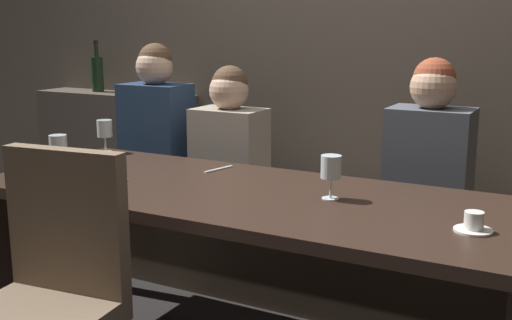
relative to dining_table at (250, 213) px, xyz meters
The scene contains 15 objects.
back_wall_tiled 1.49m from the dining_table, 90.00° to the left, with size 6.00×0.12×3.00m, color brown.
back_counter 1.87m from the dining_table, 146.14° to the left, with size 1.10×0.28×0.95m, color #494138.
dining_table is the anchor object (origin of this frame).
banquette_bench 0.82m from the dining_table, 90.00° to the left, with size 2.50×0.44×0.45m.
chair_near_side 0.80m from the dining_table, 114.92° to the right, with size 0.49×0.49×0.98m.
diner_redhead 1.21m from the dining_table, 144.32° to the left, with size 0.36×0.24×0.83m.
diner_bearded 0.86m from the dining_table, 125.96° to the left, with size 0.36×0.24×0.72m.
diner_far_end 0.89m from the dining_table, 53.92° to the left, with size 0.36×0.24×0.78m.
wine_bottle_dark_red 2.04m from the dining_table, 148.31° to the left, with size 0.08×0.08×0.33m.
wine_glass_near_right 1.09m from the dining_table, 161.78° to the left, with size 0.08×0.08×0.16m.
wine_glass_center_front 0.38m from the dining_table, ahead, with size 0.08×0.08×0.16m.
wine_glass_far_right 0.92m from the dining_table, behind, with size 0.08×0.08×0.16m.
espresso_cup 0.86m from the dining_table, ahead, with size 0.12×0.12×0.06m.
fork_on_table 0.41m from the dining_table, 138.93° to the left, with size 0.02×0.17×0.01m, color silver.
folded_napkin 0.59m from the dining_table, 165.14° to the right, with size 0.11×0.10×0.01m, color silver.
Camera 1 is at (1.14, -2.07, 1.37)m, focal length 44.42 mm.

